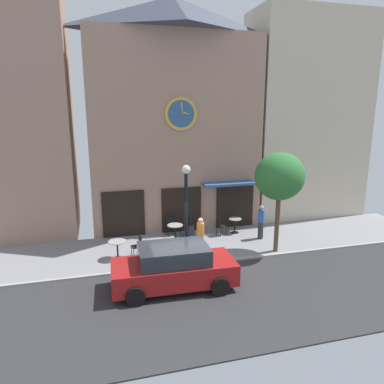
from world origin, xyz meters
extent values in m
cube|color=gray|center=(0.00, 2.11, -0.03)|extent=(26.04, 4.22, 0.05)
cube|color=#2D2D30|center=(0.00, -2.80, -0.03)|extent=(26.04, 5.60, 0.05)
cube|color=#A8A5A0|center=(0.00, 0.02, 0.04)|extent=(26.04, 0.12, 0.08)
cube|color=#9E7A66|center=(0.85, 5.64, 4.93)|extent=(8.78, 2.86, 9.86)
pyramid|color=#383D4C|center=(0.85, 5.64, 10.69)|extent=(7.90, 4.00, 1.66)
cylinder|color=gold|center=(0.85, 4.16, 5.95)|extent=(1.58, 0.10, 1.58)
cylinder|color=#2D5184|center=(0.85, 4.10, 5.95)|extent=(1.29, 0.04, 1.29)
cube|color=gold|center=(1.02, 4.06, 5.99)|extent=(0.36, 0.03, 0.15)
cube|color=gold|center=(0.87, 4.06, 6.22)|extent=(0.10, 0.03, 0.55)
cube|color=black|center=(-2.08, 4.18, 1.15)|extent=(2.05, 0.10, 2.30)
cube|color=black|center=(0.85, 4.18, 1.15)|extent=(2.05, 0.10, 2.30)
cube|color=black|center=(3.77, 4.18, 1.15)|extent=(2.05, 0.10, 2.30)
cube|color=#33568C|center=(3.30, 3.87, 2.45)|extent=(2.81, 0.90, 0.12)
cube|color=#9E7A66|center=(-7.10, 6.52, 5.73)|extent=(5.58, 4.60, 11.47)
cube|color=beige|center=(8.73, 5.86, 5.70)|extent=(6.73, 3.29, 11.41)
cylinder|color=black|center=(0.23, 0.77, 0.18)|extent=(0.32, 0.32, 0.36)
cylinder|color=black|center=(0.23, 0.77, 1.82)|extent=(0.14, 0.14, 3.64)
sphere|color=white|center=(0.23, 0.77, 3.82)|extent=(0.36, 0.36, 0.36)
cylinder|color=brown|center=(4.28, 0.51, 1.31)|extent=(0.20, 0.20, 2.63)
ellipsoid|color=#2D7033|center=(4.28, 0.51, 3.39)|extent=(2.17, 1.95, 2.06)
cylinder|color=black|center=(-2.57, 1.50, 0.38)|extent=(0.07, 0.07, 0.76)
cylinder|color=black|center=(-2.57, 1.50, 0.01)|extent=(0.40, 0.40, 0.03)
cylinder|color=gray|center=(-2.57, 1.50, 0.76)|extent=(0.76, 0.76, 0.03)
cylinder|color=black|center=(0.24, 2.99, 0.37)|extent=(0.07, 0.07, 0.75)
cylinder|color=black|center=(0.24, 2.99, 0.01)|extent=(0.40, 0.40, 0.03)
cylinder|color=gray|center=(0.24, 2.99, 0.75)|extent=(0.75, 0.75, 0.03)
cylinder|color=black|center=(3.41, 3.21, 0.37)|extent=(0.07, 0.07, 0.74)
cylinder|color=black|center=(3.41, 3.21, 0.01)|extent=(0.40, 0.40, 0.03)
cylinder|color=gray|center=(3.41, 3.21, 0.74)|extent=(0.65, 0.65, 0.03)
cube|color=black|center=(0.75, 2.41, 0.45)|extent=(0.56, 0.56, 0.04)
cube|color=black|center=(0.86, 2.26, 0.68)|extent=(0.34, 0.25, 0.45)
cylinder|color=black|center=(0.80, 2.64, 0.23)|extent=(0.03, 0.03, 0.45)
cylinder|color=black|center=(0.52, 2.45, 0.23)|extent=(0.03, 0.03, 0.45)
cylinder|color=black|center=(0.99, 2.36, 0.23)|extent=(0.03, 0.03, 0.45)
cylinder|color=black|center=(0.71, 2.17, 0.23)|extent=(0.03, 0.03, 0.45)
cube|color=black|center=(2.64, 3.10, 0.45)|extent=(0.49, 0.49, 0.04)
cube|color=black|center=(2.47, 3.05, 0.68)|extent=(0.14, 0.38, 0.45)
cylinder|color=black|center=(2.85, 2.99, 0.23)|extent=(0.03, 0.03, 0.45)
cylinder|color=black|center=(2.76, 3.31, 0.23)|extent=(0.03, 0.03, 0.45)
cylinder|color=black|center=(2.52, 2.89, 0.23)|extent=(0.03, 0.03, 0.45)
cylinder|color=black|center=(2.43, 3.22, 0.23)|extent=(0.03, 0.03, 0.45)
cube|color=black|center=(0.18, 3.73, 0.45)|extent=(0.43, 0.43, 0.04)
cube|color=black|center=(0.16, 3.91, 0.68)|extent=(0.38, 0.07, 0.45)
cylinder|color=black|center=(0.02, 3.55, 0.23)|extent=(0.03, 0.03, 0.45)
cylinder|color=black|center=(0.36, 3.58, 0.23)|extent=(0.03, 0.03, 0.45)
cylinder|color=black|center=(-0.01, 3.88, 0.23)|extent=(0.03, 0.03, 0.45)
cylinder|color=black|center=(0.33, 3.91, 0.23)|extent=(0.03, 0.03, 0.45)
cube|color=black|center=(0.86, 3.42, 0.45)|extent=(0.53, 0.53, 0.04)
cube|color=black|center=(1.02, 3.50, 0.68)|extent=(0.19, 0.36, 0.45)
cylinder|color=black|center=(0.63, 3.51, 0.23)|extent=(0.03, 0.03, 0.45)
cylinder|color=black|center=(0.77, 3.20, 0.23)|extent=(0.03, 0.03, 0.45)
cylinder|color=black|center=(0.94, 3.65, 0.23)|extent=(0.03, 0.03, 0.45)
cylinder|color=black|center=(1.08, 3.34, 0.23)|extent=(0.03, 0.03, 0.45)
cube|color=black|center=(-1.78, 1.51, 0.45)|extent=(0.47, 0.47, 0.04)
cube|color=black|center=(-1.60, 1.55, 0.68)|extent=(0.11, 0.38, 0.45)
cylinder|color=black|center=(-1.98, 1.65, 0.23)|extent=(0.03, 0.03, 0.45)
cylinder|color=black|center=(-1.91, 1.31, 0.23)|extent=(0.03, 0.03, 0.45)
cylinder|color=black|center=(-1.65, 1.71, 0.23)|extent=(0.03, 0.03, 0.45)
cylinder|color=black|center=(-1.58, 1.38, 0.23)|extent=(0.03, 0.03, 0.45)
cylinder|color=#2D2D38|center=(4.31, 2.12, 0.42)|extent=(0.26, 0.26, 0.85)
cylinder|color=#3359B2|center=(4.31, 2.12, 1.15)|extent=(0.32, 0.32, 0.60)
sphere|color=tan|center=(4.31, 2.12, 1.56)|extent=(0.22, 0.22, 0.22)
cylinder|color=#2D2D38|center=(0.91, 0.96, 0.42)|extent=(0.37, 0.37, 0.85)
cylinder|color=orange|center=(0.91, 0.96, 1.15)|extent=(0.45, 0.45, 0.60)
sphere|color=tan|center=(0.91, 0.96, 1.56)|extent=(0.22, 0.22, 0.22)
cube|color=maroon|center=(-0.81, -1.54, 0.60)|extent=(4.36, 1.94, 0.75)
cube|color=#262B33|center=(-0.81, -1.54, 1.25)|extent=(2.46, 1.66, 0.60)
cylinder|color=black|center=(0.58, -2.49, 0.32)|extent=(0.65, 0.24, 0.64)
cylinder|color=black|center=(0.64, -0.69, 0.32)|extent=(0.65, 0.24, 0.64)
cylinder|color=black|center=(-2.25, -2.40, 0.32)|extent=(0.65, 0.24, 0.64)
cylinder|color=black|center=(-2.20, -0.60, 0.32)|extent=(0.65, 0.24, 0.64)
camera|label=1|loc=(-3.17, -12.78, 6.16)|focal=33.09mm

